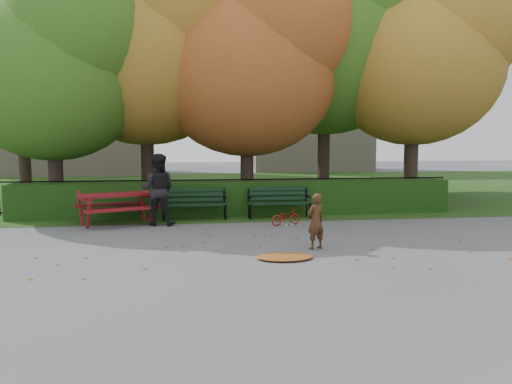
{
  "coord_description": "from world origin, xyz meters",
  "views": [
    {
      "loc": [
        -1.57,
        -10.28,
        2.17
      ],
      "look_at": [
        0.1,
        1.31,
        1.0
      ],
      "focal_mm": 35.0,
      "sensor_mm": 36.0,
      "label": 1
    }
  ],
  "objects": [
    {
      "name": "child",
      "position": [
        1.06,
        -0.55,
        0.57
      ],
      "size": [
        0.49,
        0.42,
        1.14
      ],
      "primitive_type": "imported",
      "rotation": [
        0.0,
        0.0,
        3.57
      ],
      "color": "#422715",
      "rests_on": "ground"
    },
    {
      "name": "tree_f",
      "position": [
        -7.13,
        9.24,
        5.69
      ],
      "size": [
        6.93,
        6.6,
        9.19
      ],
      "color": "black",
      "rests_on": "ground"
    },
    {
      "name": "tree_d",
      "position": [
        3.88,
        7.23,
        5.98
      ],
      "size": [
        7.14,
        6.8,
        9.58
      ],
      "color": "black",
      "rests_on": "ground"
    },
    {
      "name": "bench_left",
      "position": [
        -1.3,
        3.7,
        0.52
      ],
      "size": [
        1.8,
        0.57,
        0.88
      ],
      "color": "black",
      "rests_on": "ground"
    },
    {
      "name": "tree_g",
      "position": [
        8.33,
        9.76,
        5.37
      ],
      "size": [
        6.3,
        6.0,
        8.55
      ],
      "color": "black",
      "rests_on": "ground"
    },
    {
      "name": "tree_e",
      "position": [
        6.52,
        5.77,
        5.08
      ],
      "size": [
        6.09,
        5.8,
        8.16
      ],
      "color": "black",
      "rests_on": "ground"
    },
    {
      "name": "bench_right",
      "position": [
        1.1,
        3.7,
        0.52
      ],
      "size": [
        1.8,
        0.57,
        0.88
      ],
      "color": "black",
      "rests_on": "ground"
    },
    {
      "name": "tree_c",
      "position": [
        0.83,
        5.96,
        4.82
      ],
      "size": [
        6.3,
        6.0,
        8.0
      ],
      "color": "black",
      "rests_on": "ground"
    },
    {
      "name": "tree_b",
      "position": [
        -2.44,
        6.75,
        5.4
      ],
      "size": [
        6.72,
        6.4,
        8.79
      ],
      "color": "black",
      "rests_on": "ground"
    },
    {
      "name": "bicycle",
      "position": [
        1.05,
        2.42,
        0.22
      ],
      "size": [
        0.91,
        0.58,
        0.45
      ],
      "primitive_type": "imported",
      "rotation": [
        0.0,
        0.0,
        1.93
      ],
      "color": "maroon",
      "rests_on": "ground"
    },
    {
      "name": "adult",
      "position": [
        -2.26,
        2.9,
        0.94
      ],
      "size": [
        1.03,
        0.87,
        1.88
      ],
      "primitive_type": "imported",
      "rotation": [
        0.0,
        0.0,
        2.95
      ],
      "color": "black",
      "rests_on": "ground"
    },
    {
      "name": "grass_strip",
      "position": [
        0.0,
        14.0,
        0.01
      ],
      "size": [
        90.0,
        90.0,
        0.0
      ],
      "primitive_type": "plane",
      "color": "#1D3912",
      "rests_on": "ground"
    },
    {
      "name": "building_left",
      "position": [
        -9.0,
        26.0,
        7.5
      ],
      "size": [
        10.0,
        7.0,
        15.0
      ],
      "primitive_type": "cube",
      "color": "tan",
      "rests_on": "ground"
    },
    {
      "name": "tree_a",
      "position": [
        -5.19,
        5.58,
        4.52
      ],
      "size": [
        5.88,
        5.6,
        7.48
      ],
      "color": "black",
      "rests_on": "ground"
    },
    {
      "name": "iron_fence",
      "position": [
        0.0,
        5.3,
        0.54
      ],
      "size": [
        14.0,
        0.04,
        1.02
      ],
      "color": "black",
      "rests_on": "ground"
    },
    {
      "name": "leaf_scatter",
      "position": [
        0.0,
        0.3,
        0.01
      ],
      "size": [
        9.0,
        5.7,
        0.01
      ],
      "primitive_type": null,
      "color": "#66380C",
      "rests_on": "ground"
    },
    {
      "name": "picnic_table",
      "position": [
        -3.35,
        3.2,
        0.64
      ],
      "size": [
        2.38,
        2.18,
        0.94
      ],
      "rotation": [
        0.0,
        0.0,
        0.4
      ],
      "color": "maroon",
      "rests_on": "ground"
    },
    {
      "name": "hedge",
      "position": [
        0.0,
        4.5,
        0.5
      ],
      "size": [
        13.0,
        0.9,
        1.0
      ],
      "primitive_type": "cube",
      "color": "black",
      "rests_on": "ground"
    },
    {
      "name": "ground",
      "position": [
        0.0,
        0.0,
        0.0
      ],
      "size": [
        90.0,
        90.0,
        0.0
      ],
      "primitive_type": "plane",
      "color": "slate",
      "rests_on": "ground"
    },
    {
      "name": "building_right",
      "position": [
        8.0,
        28.0,
        6.0
      ],
      "size": [
        9.0,
        6.0,
        12.0
      ],
      "primitive_type": "cube",
      "color": "tan",
      "rests_on": "ground"
    },
    {
      "name": "leaf_pile",
      "position": [
        0.27,
        -1.3,
        0.04
      ],
      "size": [
        1.16,
        0.89,
        0.07
      ],
      "primitive_type": "ellipsoid",
      "rotation": [
        0.0,
        0.0,
        -0.15
      ],
      "color": "#66380C",
      "rests_on": "ground"
    }
  ]
}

